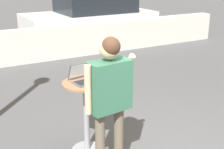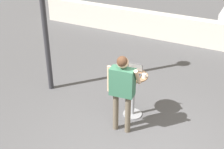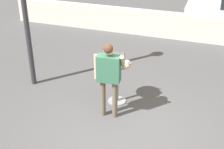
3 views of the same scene
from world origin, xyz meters
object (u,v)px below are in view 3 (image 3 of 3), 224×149
(coffee_mug, at_px, (127,63))
(standing_person, at_px, (109,72))
(cafe_table, at_px, (117,78))
(laptop, at_px, (117,60))

(coffee_mug, relative_size, standing_person, 0.07)
(cafe_table, height_order, laptop, laptop)
(laptop, bearing_deg, coffee_mug, -7.36)
(laptop, relative_size, coffee_mug, 2.97)
(coffee_mug, xyz_separation_m, standing_person, (-0.20, -0.58, 0.04))
(laptop, distance_m, coffee_mug, 0.23)
(laptop, bearing_deg, standing_person, -87.32)
(cafe_table, height_order, coffee_mug, coffee_mug)
(laptop, relative_size, standing_person, 0.21)
(cafe_table, distance_m, laptop, 0.42)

